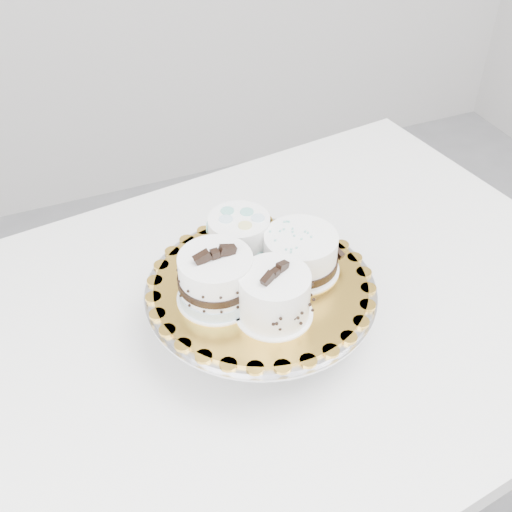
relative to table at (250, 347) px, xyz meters
name	(u,v)px	position (x,y,z in m)	size (l,w,h in m)	color
table	(250,347)	(0.00, 0.00, 0.00)	(1.39, 1.02, 0.75)	white
cake_stand	(261,300)	(0.01, -0.03, 0.14)	(0.36, 0.36, 0.10)	gray
cake_board	(261,285)	(0.01, -0.03, 0.17)	(0.33, 0.33, 0.00)	#C7892A
cake_swirl	(274,296)	(0.00, -0.09, 0.21)	(0.14, 0.14, 0.09)	white
cake_banded	(216,280)	(-0.07, -0.03, 0.21)	(0.12, 0.12, 0.10)	white
cake_dots	(239,236)	(0.00, 0.05, 0.21)	(0.12, 0.12, 0.07)	white
cake_ribbon	(301,254)	(0.08, -0.02, 0.20)	(0.14, 0.14, 0.07)	white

